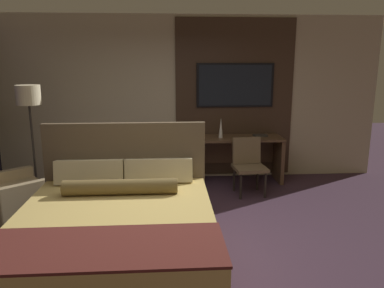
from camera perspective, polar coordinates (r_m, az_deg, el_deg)
ground_plane at (r=4.40m, az=-2.09°, el=-15.24°), size 16.00×16.00×0.00m
wall_back_tv_panel at (r=6.51m, az=-1.77°, el=6.90°), size 7.20×0.09×2.80m
bed at (r=3.93m, az=-11.37°, el=-13.19°), size 1.95×2.17×1.32m
desk at (r=6.46m, az=6.71°, el=-1.18°), size 1.54×0.58×0.78m
tv at (r=6.52m, az=6.58°, el=8.88°), size 1.33×0.04×0.75m
desk_chair at (r=5.92m, az=8.57°, el=-2.59°), size 0.53×0.52×0.87m
armchair_by_window at (r=5.46m, az=-25.76°, el=-7.69°), size 1.14×1.14×0.81m
floor_lamp at (r=5.86m, az=-23.56°, el=5.55°), size 0.34×0.34×1.71m
vase_tall at (r=6.26m, az=4.42°, el=2.47°), size 0.07×0.07×0.33m
book at (r=6.49m, az=10.35°, el=1.29°), size 0.24×0.19×0.03m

